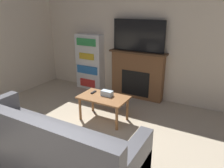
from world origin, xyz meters
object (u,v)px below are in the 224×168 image
(fireplace, at_px, (137,75))
(bookshelf, at_px, (90,62))
(tv, at_px, (138,36))
(couch, at_px, (47,149))
(coffee_table, at_px, (104,100))

(fireplace, xyz_separation_m, bookshelf, (-1.32, -0.02, 0.15))
(tv, height_order, couch, tv)
(fireplace, bearing_deg, couch, -90.89)
(bookshelf, bearing_deg, couch, -65.86)
(fireplace, relative_size, couch, 0.54)
(fireplace, height_order, bookshelf, bookshelf)
(tv, xyz_separation_m, coffee_table, (-0.11, -1.32, -1.05))
(tv, distance_m, bookshelf, 1.52)
(coffee_table, height_order, bookshelf, bookshelf)
(coffee_table, bearing_deg, fireplace, 85.33)
(fireplace, xyz_separation_m, tv, (0.00, -0.02, 0.90))
(fireplace, bearing_deg, coffee_table, -94.67)
(couch, distance_m, bookshelf, 3.15)
(tv, bearing_deg, bookshelf, -179.86)
(fireplace, xyz_separation_m, couch, (-0.04, -2.87, -0.24))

